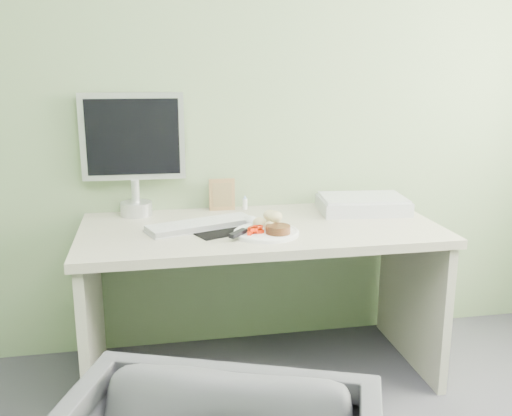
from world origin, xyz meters
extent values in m
plane|color=gray|center=(0.00, 2.00, 1.35)|extent=(3.50, 0.00, 3.50)
cube|color=beige|center=(0.00, 1.62, 0.71)|extent=(1.60, 0.75, 0.04)
cube|color=#BAB69F|center=(-0.76, 1.62, 0.34)|extent=(0.04, 0.70, 0.69)
cube|color=#BAB69F|center=(0.76, 1.62, 0.34)|extent=(0.04, 0.70, 0.69)
cylinder|color=white|center=(0.00, 1.48, 0.74)|extent=(0.28, 0.28, 0.01)
cylinder|color=black|center=(0.04, 1.45, 0.76)|extent=(0.10, 0.10, 0.03)
ellipsoid|color=tan|center=(0.03, 1.55, 0.78)|extent=(0.15, 0.13, 0.07)
cube|color=#FF2405|center=(-0.06, 1.47, 0.77)|extent=(0.07, 0.07, 0.04)
cube|color=silver|center=(-0.04, 1.54, 0.75)|extent=(0.12, 0.14, 0.01)
cube|color=black|center=(-0.13, 1.43, 0.76)|extent=(0.09, 0.10, 0.02)
cube|color=black|center=(-0.19, 1.60, 0.73)|extent=(0.34, 0.33, 0.00)
cube|color=white|center=(-0.26, 1.64, 0.75)|extent=(0.50, 0.29, 0.02)
ellipsoid|color=white|center=(-0.04, 1.65, 0.75)|extent=(0.09, 0.12, 0.04)
cube|color=#9A7348|center=(-0.13, 1.94, 0.81)|extent=(0.13, 0.02, 0.16)
cylinder|color=white|center=(-0.02, 1.94, 0.76)|extent=(0.02, 0.02, 0.05)
cone|color=#89B1DC|center=(-0.02, 1.94, 0.79)|extent=(0.02, 0.02, 0.02)
cube|color=silver|center=(0.55, 1.78, 0.76)|extent=(0.45, 0.32, 0.07)
cylinder|color=silver|center=(-0.55, 1.92, 0.76)|extent=(0.15, 0.15, 0.06)
cylinder|color=silver|center=(-0.55, 1.92, 0.85)|extent=(0.04, 0.04, 0.11)
cube|color=silver|center=(-0.55, 1.95, 1.11)|extent=(0.48, 0.06, 0.41)
cube|color=black|center=(-0.55, 1.92, 1.11)|extent=(0.43, 0.02, 0.35)
camera|label=1|loc=(-0.48, -0.80, 1.43)|focal=40.00mm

